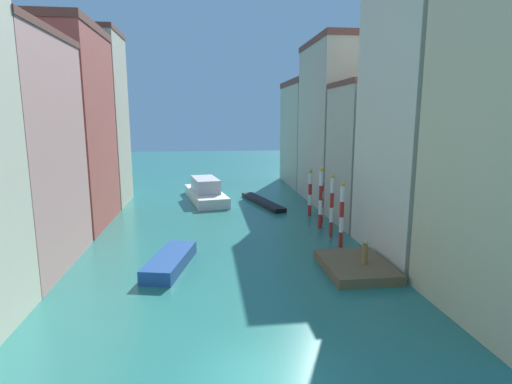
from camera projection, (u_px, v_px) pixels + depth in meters
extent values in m
plane|color=#28756B|center=(221.00, 217.00, 38.97)|extent=(154.00, 154.00, 0.00)
cube|color=#B25147|center=(59.00, 132.00, 34.72)|extent=(7.42, 10.15, 16.40)
cube|color=brown|center=(49.00, 27.00, 33.16)|extent=(7.57, 10.36, 0.65)
cube|color=#BCB299|center=(88.00, 122.00, 43.48)|extent=(7.42, 7.06, 17.90)
cube|color=brown|center=(81.00, 31.00, 41.80)|extent=(7.57, 7.20, 0.50)
cube|color=beige|center=(435.00, 98.00, 26.84)|extent=(7.42, 8.99, 21.41)
cube|color=#BCB299|center=(378.00, 157.00, 36.01)|extent=(7.42, 7.18, 12.03)
cube|color=brown|center=(382.00, 84.00, 34.87)|extent=(7.57, 7.32, 0.45)
cube|color=#BCB299|center=(342.00, 126.00, 45.16)|extent=(7.42, 11.44, 16.98)
cube|color=brown|center=(345.00, 43.00, 43.55)|extent=(7.57, 11.67, 0.64)
cube|color=#BCB299|center=(314.00, 136.00, 57.14)|extent=(7.42, 11.92, 13.59)
cube|color=brown|center=(315.00, 84.00, 55.83)|extent=(7.57, 12.16, 0.78)
cube|color=brown|center=(356.00, 266.00, 25.37)|extent=(3.97, 5.36, 0.59)
cylinder|color=olive|center=(365.00, 254.00, 24.85)|extent=(0.36, 0.36, 1.25)
sphere|color=tan|center=(365.00, 242.00, 24.71)|extent=(0.26, 0.26, 0.26)
cylinder|color=red|center=(341.00, 239.00, 29.96)|extent=(0.30, 0.30, 1.14)
cylinder|color=white|center=(341.00, 224.00, 29.75)|extent=(0.30, 0.30, 1.14)
cylinder|color=red|center=(342.00, 209.00, 29.54)|extent=(0.30, 0.30, 1.14)
cylinder|color=white|center=(342.00, 194.00, 29.33)|extent=(0.30, 0.30, 1.14)
sphere|color=gold|center=(343.00, 184.00, 29.20)|extent=(0.33, 0.33, 0.33)
cylinder|color=red|center=(331.00, 229.00, 32.61)|extent=(0.29, 0.29, 1.19)
cylinder|color=white|center=(331.00, 215.00, 32.39)|extent=(0.29, 0.29, 1.19)
cylinder|color=red|center=(332.00, 200.00, 32.17)|extent=(0.29, 0.29, 1.19)
cylinder|color=white|center=(332.00, 185.00, 31.96)|extent=(0.29, 0.29, 1.19)
sphere|color=gold|center=(333.00, 176.00, 31.83)|extent=(0.32, 0.32, 0.32)
cylinder|color=red|center=(320.00, 221.00, 35.00)|extent=(0.32, 0.32, 1.24)
cylinder|color=white|center=(320.00, 207.00, 34.78)|extent=(0.32, 0.32, 1.24)
cylinder|color=red|center=(321.00, 193.00, 34.55)|extent=(0.32, 0.32, 1.24)
cylinder|color=white|center=(321.00, 178.00, 34.32)|extent=(0.32, 0.32, 1.24)
sphere|color=gold|center=(322.00, 170.00, 34.18)|extent=(0.35, 0.35, 0.35)
cylinder|color=red|center=(321.00, 219.00, 36.72)|extent=(0.33, 0.33, 0.74)
cylinder|color=white|center=(321.00, 211.00, 36.58)|extent=(0.33, 0.33, 0.74)
cylinder|color=red|center=(321.00, 203.00, 36.45)|extent=(0.33, 0.33, 0.74)
cylinder|color=white|center=(322.00, 195.00, 36.31)|extent=(0.33, 0.33, 0.74)
cylinder|color=red|center=(322.00, 187.00, 36.18)|extent=(0.33, 0.33, 0.74)
sphere|color=gold|center=(322.00, 181.00, 36.09)|extent=(0.37, 0.37, 0.37)
cylinder|color=red|center=(310.00, 210.00, 39.52)|extent=(0.34, 0.34, 1.05)
cylinder|color=white|center=(310.00, 200.00, 39.33)|extent=(0.34, 0.34, 1.05)
cylinder|color=red|center=(310.00, 189.00, 39.14)|extent=(0.34, 0.34, 1.05)
cylinder|color=white|center=(310.00, 178.00, 38.95)|extent=(0.34, 0.34, 1.05)
sphere|color=gold|center=(311.00, 172.00, 38.83)|extent=(0.38, 0.38, 0.38)
cube|color=white|center=(206.00, 195.00, 46.92)|extent=(5.24, 11.20, 1.07)
cube|color=silver|center=(205.00, 184.00, 46.68)|extent=(3.48, 5.74, 1.51)
cube|color=black|center=(262.00, 202.00, 44.85)|extent=(3.72, 9.69, 0.46)
cube|color=#234C93|center=(170.00, 261.00, 25.88)|extent=(3.21, 6.34, 0.86)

